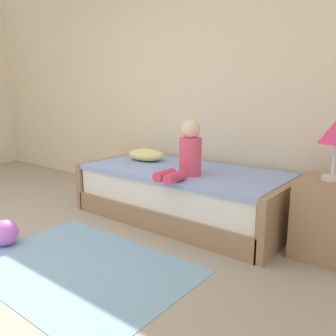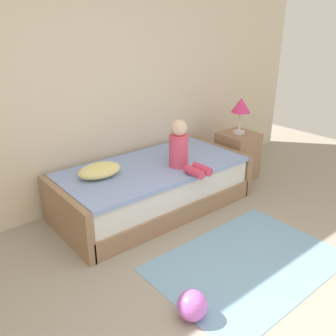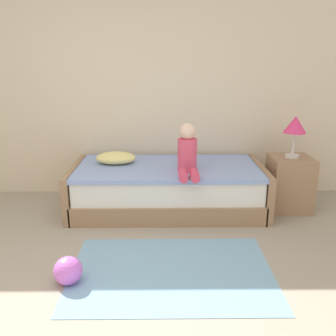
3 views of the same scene
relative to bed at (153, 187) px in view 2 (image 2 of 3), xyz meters
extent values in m
cube|color=beige|center=(-0.68, 0.60, 1.20)|extent=(7.20, 0.10, 2.90)
cube|color=#997556|center=(0.00, 0.00, -0.15)|extent=(2.00, 1.00, 0.20)
cube|color=white|center=(0.00, 0.00, 0.08)|extent=(1.94, 0.94, 0.25)
cube|color=#8CA5E0|center=(0.00, 0.00, 0.23)|extent=(1.98, 0.98, 0.05)
cube|color=#997556|center=(-1.02, 0.00, 0.00)|extent=(0.07, 1.00, 0.50)
cube|color=#997556|center=(1.02, 0.00, 0.00)|extent=(0.07, 1.00, 0.50)
cube|color=#997556|center=(1.35, -0.02, 0.05)|extent=(0.44, 0.44, 0.60)
cylinder|color=silver|center=(1.35, -0.02, 0.37)|extent=(0.15, 0.15, 0.03)
cylinder|color=silver|center=(1.35, -0.02, 0.50)|extent=(0.02, 0.02, 0.24)
cone|color=#E5387A|center=(1.35, -0.02, 0.71)|extent=(0.24, 0.24, 0.18)
cylinder|color=#E04C6B|center=(0.20, -0.18, 0.42)|extent=(0.20, 0.20, 0.34)
sphere|color=beige|center=(0.20, -0.18, 0.67)|extent=(0.17, 0.17, 0.17)
cylinder|color=#D83F60|center=(0.14, -0.48, 0.30)|extent=(0.09, 0.22, 0.09)
cylinder|color=#D83F60|center=(0.25, -0.48, 0.30)|extent=(0.09, 0.22, 0.09)
ellipsoid|color=#F2E58C|center=(-0.58, 0.10, 0.32)|extent=(0.44, 0.30, 0.13)
sphere|color=#CC66D8|center=(-0.76, -1.44, -0.14)|extent=(0.21, 0.21, 0.21)
cube|color=#7AA8CC|center=(0.02, -1.30, -0.24)|extent=(1.60, 1.10, 0.01)
camera|label=1|loc=(1.90, -2.68, 0.96)|focal=36.54mm
camera|label=2|loc=(-2.09, -2.80, 1.68)|focal=37.91mm
camera|label=3|loc=(-0.04, -3.86, 1.39)|focal=39.29mm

